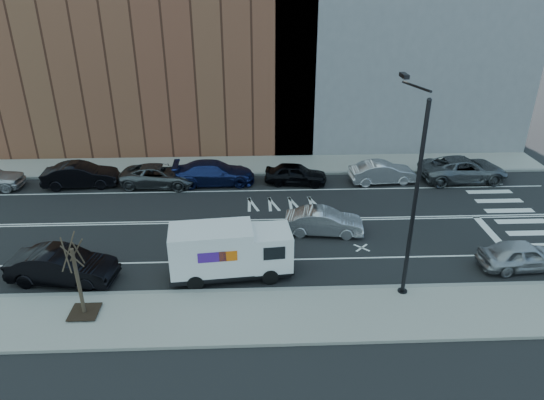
{
  "coord_description": "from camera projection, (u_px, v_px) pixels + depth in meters",
  "views": [
    {
      "loc": [
        0.33,
        -25.27,
        13.43
      ],
      "look_at": [
        1.34,
        -0.12,
        1.4
      ],
      "focal_mm": 32.0,
      "sensor_mm": 36.0,
      "label": 1
    }
  ],
  "objects": [
    {
      "name": "far_parked_b",
      "position": [
        81.0,
        175.0,
        32.81
      ],
      "size": [
        5.04,
        2.07,
        1.63
      ],
      "primitive_type": "imported",
      "rotation": [
        0.0,
        0.0,
        1.64
      ],
      "color": "black",
      "rests_on": "ground"
    },
    {
      "name": "near_parked_front",
      "position": [
        523.0,
        255.0,
        23.78
      ],
      "size": [
        4.34,
        1.95,
        1.45
      ],
      "primitive_type": "imported",
      "rotation": [
        0.0,
        0.0,
        1.63
      ],
      "color": "#A9AAAE",
      "rests_on": "ground"
    },
    {
      "name": "curb_far",
      "position": [
        249.0,
        174.0,
        34.84
      ],
      "size": [
        44.0,
        0.25,
        0.17
      ],
      "primitive_type": "cube",
      "color": "gray",
      "rests_on": "ground"
    },
    {
      "name": "sidewalk_far",
      "position": [
        249.0,
        165.0,
        36.46
      ],
      "size": [
        44.0,
        3.6,
        0.15
      ],
      "primitive_type": "cube",
      "color": "gray",
      "rests_on": "ground"
    },
    {
      "name": "near_parked_rear_a",
      "position": [
        62.0,
        266.0,
        22.74
      ],
      "size": [
        5.18,
        2.4,
        1.64
      ],
      "primitive_type": "imported",
      "rotation": [
        0.0,
        0.0,
        1.44
      ],
      "color": "black",
      "rests_on": "ground"
    },
    {
      "name": "far_parked_c",
      "position": [
        160.0,
        176.0,
        32.97
      ],
      "size": [
        5.35,
        2.75,
        1.44
      ],
      "primitive_type": "imported",
      "rotation": [
        0.0,
        0.0,
        1.5
      ],
      "color": "#4B4E53",
      "rests_on": "ground"
    },
    {
      "name": "far_parked_e",
      "position": [
        296.0,
        174.0,
        33.24
      ],
      "size": [
        4.42,
        2.26,
        1.44
      ],
      "primitive_type": "imported",
      "rotation": [
        0.0,
        0.0,
        1.43
      ],
      "color": "black",
      "rests_on": "ground"
    },
    {
      "name": "ground",
      "position": [
        249.0,
        221.0,
        28.56
      ],
      "size": [
        120.0,
        120.0,
        0.0
      ],
      "primitive_type": "plane",
      "color": "black",
      "rests_on": "ground"
    },
    {
      "name": "far_parked_d",
      "position": [
        214.0,
        173.0,
        33.22
      ],
      "size": [
        5.56,
        2.39,
        1.6
      ],
      "primitive_type": "imported",
      "rotation": [
        0.0,
        0.0,
        1.6
      ],
      "color": "navy",
      "rests_on": "ground"
    },
    {
      "name": "street_tree",
      "position": [
        80.0,
        288.0,
        20.11
      ],
      "size": [
        1.2,
        1.2,
        3.75
      ],
      "color": "black",
      "rests_on": "ground"
    },
    {
      "name": "bldg_brick",
      "position": [
        144.0,
        4.0,
        37.59
      ],
      "size": [
        26.0,
        10.0,
        22.0
      ],
      "primitive_type": "cube",
      "color": "brown",
      "rests_on": "ground"
    },
    {
      "name": "driving_sedan",
      "position": [
        324.0,
        222.0,
        26.96
      ],
      "size": [
        4.5,
        2.05,
        1.43
      ],
      "primitive_type": "imported",
      "rotation": [
        0.0,
        0.0,
        1.44
      ],
      "color": "#ACADB1",
      "rests_on": "ground"
    },
    {
      "name": "fedex_van",
      "position": [
        230.0,
        251.0,
        22.88
      ],
      "size": [
        5.97,
        2.53,
        2.65
      ],
      "rotation": [
        0.0,
        0.0,
        0.1
      ],
      "color": "black",
      "rests_on": "ground"
    },
    {
      "name": "far_parked_f",
      "position": [
        382.0,
        172.0,
        33.41
      ],
      "size": [
        4.64,
        1.95,
        1.49
      ],
      "primitive_type": "imported",
      "rotation": [
        0.0,
        0.0,
        1.65
      ],
      "color": "silver",
      "rests_on": "ground"
    },
    {
      "name": "crosswalk",
      "position": [
        515.0,
        216.0,
        29.14
      ],
      "size": [
        3.0,
        14.0,
        0.01
      ],
      "primitive_type": null,
      "color": "white",
      "rests_on": "ground"
    },
    {
      "name": "road_markings",
      "position": [
        249.0,
        221.0,
        28.56
      ],
      "size": [
        40.0,
        8.6,
        0.01
      ],
      "primitive_type": null,
      "color": "white",
      "rests_on": "ground"
    },
    {
      "name": "streetlight",
      "position": [
        413.0,
        188.0,
        20.39
      ],
      "size": [
        0.44,
        4.02,
        9.34
      ],
      "color": "black",
      "rests_on": "ground"
    },
    {
      "name": "sidewalk_near",
      "position": [
        249.0,
        316.0,
        20.59
      ],
      "size": [
        44.0,
        3.6,
        0.15
      ],
      "primitive_type": "cube",
      "color": "gray",
      "rests_on": "ground"
    },
    {
      "name": "far_parked_g",
      "position": [
        463.0,
        169.0,
        33.73
      ],
      "size": [
        6.09,
        3.01,
        1.66
      ],
      "primitive_type": "imported",
      "rotation": [
        0.0,
        0.0,
        1.61
      ],
      "color": "#565A5F",
      "rests_on": "ground"
    },
    {
      "name": "curb_near",
      "position": [
        249.0,
        291.0,
        22.21
      ],
      "size": [
        44.0,
        0.25,
        0.17
      ],
      "primitive_type": "cube",
      "color": "gray",
      "rests_on": "ground"
    }
  ]
}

